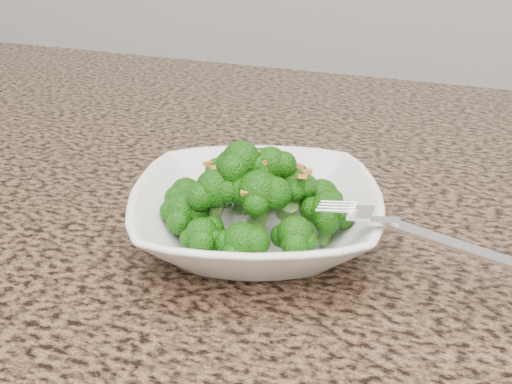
% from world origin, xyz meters
% --- Properties ---
extents(granite_counter, '(1.64, 1.04, 0.03)m').
position_xyz_m(granite_counter, '(0.00, 0.30, 0.89)').
color(granite_counter, brown).
rests_on(granite_counter, cabinet).
extents(bowl, '(0.27, 0.27, 0.05)m').
position_xyz_m(bowl, '(0.02, 0.25, 0.93)').
color(bowl, white).
rests_on(bowl, granite_counter).
extents(broccoli_pile, '(0.19, 0.19, 0.06)m').
position_xyz_m(broccoli_pile, '(0.02, 0.25, 0.98)').
color(broccoli_pile, '#1A5E0A').
rests_on(broccoli_pile, bowl).
extents(garlic_topping, '(0.11, 0.11, 0.01)m').
position_xyz_m(garlic_topping, '(0.02, 0.25, 1.02)').
color(garlic_topping, orange).
rests_on(garlic_topping, broccoli_pile).
extents(fork, '(0.19, 0.04, 0.01)m').
position_xyz_m(fork, '(0.14, 0.22, 0.96)').
color(fork, silver).
rests_on(fork, bowl).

